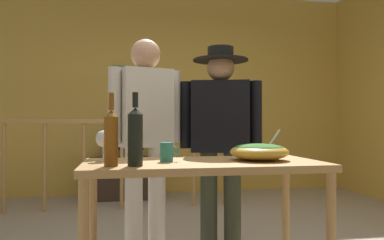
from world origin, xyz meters
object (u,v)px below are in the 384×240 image
Objects in this scene: person_standing_right at (221,130)px; framed_picture at (127,82)px; wine_bottle_amber at (111,137)px; mug_teal at (167,152)px; wine_bottle_dark at (135,136)px; flat_screen_tv at (124,140)px; serving_table at (203,176)px; stair_railing at (141,151)px; person_standing_left at (145,129)px; salad_bowl at (259,151)px; wine_glass at (103,140)px; tv_console at (124,178)px.

framed_picture is at bearing -58.79° from person_standing_right.
mug_teal is at bearing 30.98° from wine_bottle_amber.
person_standing_right is (0.49, 0.68, 0.11)m from mug_teal.
wine_bottle_dark is 1.01× the size of wine_bottle_amber.
flat_screen_tv reaches higher than serving_table.
wine_bottle_dark is (-0.15, -2.51, 0.26)m from stair_railing.
person_standing_left is at bearing 112.26° from serving_table.
framed_picture is 3.40m from salad_bowl.
mug_teal is at bearing 46.92° from wine_bottle_dark.
wine_glass is at bearing 120.34° from wine_bottle_dark.
framed_picture reaches higher than mug_teal.
person_standing_left reaches higher than person_standing_right.
tv_console is 2.63× the size of salad_bowl.
salad_bowl is at bearing -76.18° from stair_railing.
framed_picture is at bearing -103.76° from person_standing_left.
serving_table is 3.62× the size of wine_bottle_amber.
tv_console is at bearing 88.60° from wine_bottle_amber.
salad_bowl is 0.54m from mug_teal.
salad_bowl is at bearing -0.94° from serving_table.
stair_railing is 8.15× the size of wine_bottle_dark.
wine_glass is 1.03m from person_standing_right.
salad_bowl is 1.94× the size of wine_glass.
wine_glass is 0.11× the size of person_standing_right.
wine_bottle_amber reaches higher than mug_teal.
framed_picture is 3.47m from wine_bottle_dark.
mug_teal is (0.30, 0.18, -0.09)m from wine_bottle_amber.
tv_console is at bearing -97.45° from framed_picture.
wine_bottle_amber is at bearing 63.71° from person_standing_right.
salad_bowl is 0.90m from wine_glass.
tv_console is at bearing 94.43° from mug_teal.
wine_glass is 0.48× the size of wine_bottle_amber.
person_standing_left reaches higher than wine_bottle_dark.
framed_picture is 3.46m from wine_bottle_amber.
serving_table is (0.39, -3.23, -0.88)m from framed_picture.
wine_glass is at bearing 172.57° from salad_bowl.
serving_table is at bearing 96.06° from person_standing_left.
wine_bottle_amber is at bearing 173.26° from wine_bottle_dark.
wine_bottle_amber is at bearing 59.45° from person_standing_left.
framed_picture is 4.01× the size of mug_teal.
stair_railing is 0.63m from flat_screen_tv.
salad_bowl reaches higher than flat_screen_tv.
wine_bottle_dark is at bearing -89.20° from tv_console.
serving_table is 0.36m from salad_bowl.
wine_bottle_amber is 1.17m from person_standing_right.
wine_glass is (-0.13, -2.83, 0.62)m from tv_console.
person_standing_right reaches higher than wine_bottle_dark.
framed_picture reaches higher than wine_bottle_amber.
serving_table reaches higher than tv_console.
tv_console is 0.67× the size of serving_table.
person_standing_right is at bearing -72.03° from flat_screen_tv.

